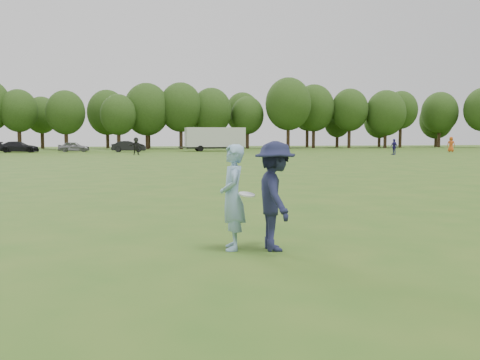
{
  "coord_description": "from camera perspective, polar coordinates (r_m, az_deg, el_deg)",
  "views": [
    {
      "loc": [
        -1.55,
        -7.7,
        1.9
      ],
      "look_at": [
        0.63,
        1.47,
        1.1
      ],
      "focal_mm": 38.0,
      "sensor_mm": 36.0,
      "label": 1
    }
  ],
  "objects": [
    {
      "name": "field_cone",
      "position": [
        53.23,
        4.09,
        2.94
      ],
      "size": [
        0.28,
        0.28,
        0.3
      ],
      "primitive_type": "cone",
      "color": "#F8480D",
      "rests_on": "ground"
    },
    {
      "name": "ground",
      "position": [
        8.08,
        -1.98,
        -8.75
      ],
      "size": [
        200.0,
        200.0,
        0.0
      ],
      "primitive_type": "plane",
      "color": "#2F5718",
      "rests_on": "ground"
    },
    {
      "name": "car_f",
      "position": [
        66.49,
        -12.38,
        3.7
      ],
      "size": [
        4.46,
        2.01,
        1.42
      ],
      "primitive_type": "imported",
      "rotation": [
        0.0,
        0.0,
        1.45
      ],
      "color": "black",
      "rests_on": "ground"
    },
    {
      "name": "cargo_trailer",
      "position": [
        69.22,
        -2.83,
        4.72
      ],
      "size": [
        9.0,
        2.75,
        3.2
      ],
      "color": "silver",
      "rests_on": "ground"
    },
    {
      "name": "thrower",
      "position": [
        8.54,
        -0.84,
        -1.95
      ],
      "size": [
        0.51,
        0.7,
        1.78
      ],
      "primitive_type": "imported",
      "rotation": [
        0.0,
        0.0,
        -1.71
      ],
      "color": "#86AED0",
      "rests_on": "ground"
    },
    {
      "name": "disc_in_play",
      "position": [
        8.4,
        0.76,
        -1.62
      ],
      "size": [
        0.31,
        0.31,
        0.09
      ],
      "color": "white",
      "rests_on": "ground"
    },
    {
      "name": "player_far_b",
      "position": [
        57.64,
        16.9,
        3.59
      ],
      "size": [
        0.61,
        1.07,
        1.72
      ],
      "primitive_type": "imported",
      "rotation": [
        0.0,
        0.0,
        -1.38
      ],
      "color": "navy",
      "rests_on": "ground"
    },
    {
      "name": "player_far_c",
      "position": [
        70.34,
        22.61,
        3.71
      ],
      "size": [
        1.14,
        1.07,
        1.96
      ],
      "primitive_type": "imported",
      "rotation": [
        0.0,
        0.0,
        2.52
      ],
      "color": "#D35218",
      "rests_on": "ground"
    },
    {
      "name": "defender",
      "position": [
        8.51,
        3.96,
        -1.79
      ],
      "size": [
        0.76,
        1.23,
        1.83
      ],
      "primitive_type": "imported",
      "rotation": [
        0.0,
        0.0,
        1.5
      ],
      "color": "#1B1E3C",
      "rests_on": "ground"
    },
    {
      "name": "car_e",
      "position": [
        68.84,
        -18.16,
        3.56
      ],
      "size": [
        3.95,
        1.74,
        1.32
      ],
      "primitive_type": "imported",
      "rotation": [
        0.0,
        0.0,
        1.52
      ],
      "color": "slate",
      "rests_on": "ground"
    },
    {
      "name": "player_far_d",
      "position": [
        55.68,
        -11.58,
        3.76
      ],
      "size": [
        1.81,
        0.72,
        1.9
      ],
      "primitive_type": "imported",
      "rotation": [
        0.0,
        0.0,
        0.09
      ],
      "color": "black",
      "rests_on": "ground"
    },
    {
      "name": "car_d",
      "position": [
        68.96,
        -23.58,
        3.42
      ],
      "size": [
        4.85,
        2.23,
        1.37
      ],
      "primitive_type": "imported",
      "rotation": [
        0.0,
        0.0,
        1.5
      ],
      "color": "black",
      "rests_on": "ground"
    },
    {
      "name": "treeline",
      "position": [
        84.82,
        -10.5,
        7.7
      ],
      "size": [
        130.35,
        18.39,
        11.74
      ],
      "color": "#332114",
      "rests_on": "ground"
    }
  ]
}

